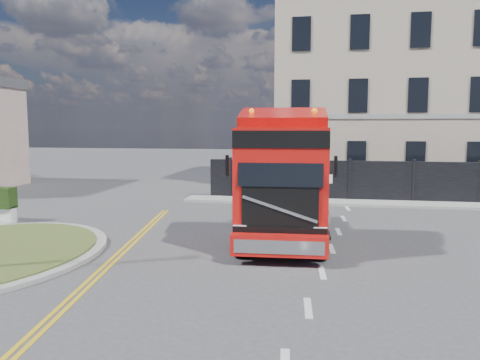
# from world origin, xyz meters

# --- Properties ---
(ground) EXTENTS (120.00, 120.00, 0.00)m
(ground) POSITION_xyz_m (0.00, 0.00, 0.00)
(ground) COLOR #424244
(ground) RESTS_ON ground
(hoarding_fence) EXTENTS (18.80, 0.25, 2.00)m
(hoarding_fence) POSITION_xyz_m (6.55, 9.00, 1.00)
(hoarding_fence) COLOR black
(hoarding_fence) RESTS_ON ground
(georgian_building) EXTENTS (12.30, 10.30, 12.80)m
(georgian_building) POSITION_xyz_m (6.00, 16.50, 5.77)
(georgian_building) COLOR #B3A58E
(georgian_building) RESTS_ON ground
(pavement_far) EXTENTS (20.00, 1.60, 0.12)m
(pavement_far) POSITION_xyz_m (6.00, 8.10, 0.06)
(pavement_far) COLOR #979792
(pavement_far) RESTS_ON ground
(truck) EXTENTS (2.87, 6.96, 4.10)m
(truck) POSITION_xyz_m (1.43, -0.17, 1.84)
(truck) COLOR black
(truck) RESTS_ON ground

